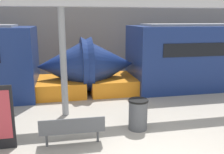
{
  "coord_description": "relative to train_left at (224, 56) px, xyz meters",
  "views": [
    {
      "loc": [
        -2.16,
        -4.92,
        3.46
      ],
      "look_at": [
        -0.41,
        3.63,
        1.4
      ],
      "focal_mm": 40.0,
      "sensor_mm": 36.0,
      "label": 1
    }
  ],
  "objects": [
    {
      "name": "bench_near",
      "position": [
        -8.17,
        -5.09,
        -1.0
      ],
      "size": [
        1.79,
        0.48,
        0.84
      ],
      "rotation": [
        0.0,
        0.0,
        -0.02
      ],
      "color": "#4C4F54",
      "rests_on": "ground_plane"
    },
    {
      "name": "support_column_near",
      "position": [
        -8.32,
        -2.73,
        0.41
      ],
      "size": [
        0.23,
        0.23,
        3.84
      ],
      "primitive_type": "cylinder",
      "color": "gray",
      "rests_on": "ground_plane"
    },
    {
      "name": "station_wall",
      "position": [
        -6.21,
        4.2,
        0.99
      ],
      "size": [
        56.0,
        0.2,
        5.0
      ],
      "primitive_type": "cube",
      "color": "gray",
      "rests_on": "ground_plane"
    },
    {
      "name": "trash_bin",
      "position": [
        -6.08,
        -4.42,
        -1.01
      ],
      "size": [
        0.62,
        0.62,
        0.98
      ],
      "color": "#4C4F54",
      "rests_on": "ground_plane"
    },
    {
      "name": "canopy_beam",
      "position": [
        -8.32,
        -2.73,
        2.47
      ],
      "size": [
        28.0,
        0.6,
        0.28
      ],
      "primitive_type": "cube",
      "color": "#B7B7BC",
      "rests_on": "support_column_near"
    },
    {
      "name": "train_left",
      "position": [
        0.0,
        0.0,
        0.0
      ],
      "size": [
        14.8,
        2.93,
        3.2
      ],
      "color": "navy",
      "rests_on": "ground_plane"
    }
  ]
}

